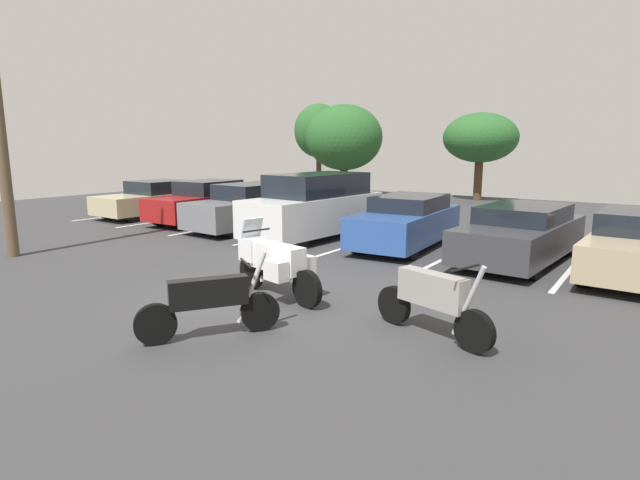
% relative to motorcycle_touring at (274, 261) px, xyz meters
% --- Properties ---
extents(ground, '(44.00, 44.00, 0.10)m').
position_rel_motorcycle_touring_xyz_m(ground, '(-0.39, -0.45, -0.72)').
color(ground, '#38383A').
extents(motorcycle_touring, '(2.33, 1.02, 1.43)m').
position_rel_motorcycle_touring_xyz_m(motorcycle_touring, '(0.00, 0.00, 0.00)').
color(motorcycle_touring, black).
rests_on(motorcycle_touring, ground).
extents(motorcycle_second, '(2.05, 0.83, 1.24)m').
position_rel_motorcycle_touring_xyz_m(motorcycle_second, '(3.25, -0.29, -0.10)').
color(motorcycle_second, black).
rests_on(motorcycle_second, ground).
extents(motorcycle_third, '(1.29, 1.83, 1.23)m').
position_rel_motorcycle_touring_xyz_m(motorcycle_third, '(0.56, -2.15, -0.15)').
color(motorcycle_third, black).
rests_on(motorcycle_third, ground).
extents(parking_stripes, '(19.82, 5.14, 0.01)m').
position_rel_motorcycle_touring_xyz_m(parking_stripes, '(-2.75, 5.72, -0.67)').
color(parking_stripes, silver).
rests_on(parking_stripes, ground).
extents(car_champagne, '(2.03, 4.57, 1.43)m').
position_rel_motorcycle_touring_xyz_m(car_champagne, '(-11.18, 5.89, 0.02)').
color(car_champagne, '#C1B289').
rests_on(car_champagne, ground).
extents(car_red, '(1.98, 4.69, 1.54)m').
position_rel_motorcycle_touring_xyz_m(car_red, '(-8.26, 5.98, 0.08)').
color(car_red, maroon).
rests_on(car_red, ground).
extents(car_grey, '(2.19, 4.90, 1.55)m').
position_rel_motorcycle_touring_xyz_m(car_grey, '(-5.70, 5.72, 0.08)').
color(car_grey, slate).
rests_on(car_grey, ground).
extents(car_white, '(2.20, 5.00, 1.98)m').
position_rel_motorcycle_touring_xyz_m(car_white, '(-2.91, 5.47, 0.32)').
color(car_white, white).
rests_on(car_white, ground).
extents(car_blue, '(2.03, 4.58, 1.44)m').
position_rel_motorcycle_touring_xyz_m(car_blue, '(-0.01, 5.83, 0.04)').
color(car_blue, '#2D519E').
rests_on(car_blue, ground).
extents(car_charcoal, '(2.23, 4.94, 1.38)m').
position_rel_motorcycle_touring_xyz_m(car_charcoal, '(3.08, 5.75, 0.02)').
color(car_charcoal, '#38383D').
rests_on(car_charcoal, ground).
extents(tree_rear, '(3.81, 3.81, 4.52)m').
position_rel_motorcycle_touring_xyz_m(tree_rear, '(-2.32, 19.55, 2.55)').
color(tree_rear, '#4C3823').
rests_on(tree_rear, ground).
extents(tree_far_right, '(4.14, 4.14, 5.03)m').
position_rel_motorcycle_touring_xyz_m(tree_far_right, '(-8.79, 16.60, 2.59)').
color(tree_far_right, '#4C3823').
rests_on(tree_far_right, ground).
extents(tree_center, '(3.18, 3.18, 5.51)m').
position_rel_motorcycle_touring_xyz_m(tree_center, '(-13.04, 20.31, 3.10)').
color(tree_center, '#4C3823').
rests_on(tree_center, ground).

